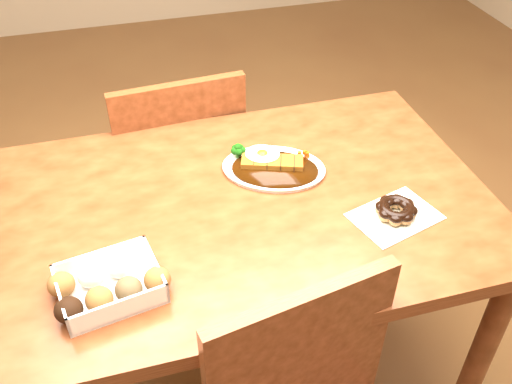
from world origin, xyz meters
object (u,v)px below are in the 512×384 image
object	(u,v)px
katsu_curry_plate	(272,166)
pon_de_ring	(396,210)
donut_box	(107,285)
chair_far	(178,170)
table	(246,231)

from	to	relation	value
katsu_curry_plate	pon_de_ring	distance (m)	0.34
donut_box	pon_de_ring	size ratio (longest dim) A/B	1.05
chair_far	donut_box	bearing A→B (deg)	67.77
table	donut_box	xyz separation A→B (m)	(-0.34, -0.21, 0.13)
pon_de_ring	donut_box	bearing A→B (deg)	-174.98
katsu_curry_plate	donut_box	distance (m)	0.54
donut_box	pon_de_ring	world-z (taller)	donut_box
donut_box	table	bearing A→B (deg)	31.32
katsu_curry_plate	chair_far	bearing A→B (deg)	114.92
chair_far	pon_de_ring	world-z (taller)	chair_far
table	pon_de_ring	xyz separation A→B (m)	(0.33, -0.15, 0.12)
table	chair_far	bearing A→B (deg)	100.47
table	pon_de_ring	distance (m)	0.38
table	katsu_curry_plate	size ratio (longest dim) A/B	3.81
table	pon_de_ring	size ratio (longest dim) A/B	5.21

